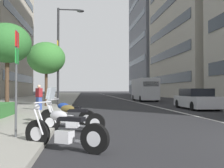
{
  "coord_description": "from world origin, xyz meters",
  "views": [
    {
      "loc": [
        -5.93,
        5.93,
        1.4
      ],
      "look_at": [
        17.79,
        3.26,
        1.92
      ],
      "focal_mm": 41.51,
      "sensor_mm": 36.0,
      "label": 1
    }
  ],
  "objects": [
    {
      "name": "street_tree_far_plaza",
      "position": [
        21.25,
        9.73,
        4.36
      ],
      "size": [
        2.81,
        2.81,
        5.42
      ],
      "color": "#473323",
      "rests_on": "sidewalk_right_plaza"
    },
    {
      "name": "street_tree_near_plaza_corner",
      "position": [
        8.98,
        10.12,
        3.97
      ],
      "size": [
        2.6,
        2.6,
        4.95
      ],
      "color": "#473323",
      "rests_on": "sidewalk_right_plaza"
    },
    {
      "name": "motorcycle_second_in_row",
      "position": [
        2.64,
        6.31,
        0.44
      ],
      "size": [
        0.81,
        2.12,
        1.48
      ],
      "rotation": [
        0.0,
        0.0,
        1.3
      ],
      "color": "black",
      "rests_on": "ground"
    },
    {
      "name": "motorcycle_by_sign_pole",
      "position": [
        0.15,
        6.37,
        0.43
      ],
      "size": [
        1.26,
        1.99,
        1.11
      ],
      "rotation": [
        0.0,
        0.0,
        1.03
      ],
      "color": "black",
      "rests_on": "ground"
    },
    {
      "name": "motorcycle_nearest_camera",
      "position": [
        3.8,
        6.54,
        0.45
      ],
      "size": [
        1.01,
        2.12,
        1.49
      ],
      "rotation": [
        0.0,
        0.0,
        1.18
      ],
      "color": "black",
      "rests_on": "ground"
    },
    {
      "name": "sidewalk_right_plaza",
      "position": [
        30.0,
        11.78,
        0.07
      ],
      "size": [
        160.0,
        9.86,
        0.15
      ],
      "primitive_type": "cube",
      "color": "gray",
      "rests_on": "ground"
    },
    {
      "name": "street_lamp_with_banners",
      "position": [
        15.06,
        7.61,
        4.85
      ],
      "size": [
        1.26,
        2.15,
        7.81
      ],
      "color": "#232326",
      "rests_on": "sidewalk_right_plaza"
    },
    {
      "name": "pedestrian_on_plaza",
      "position": [
        10.56,
        8.65,
        0.93
      ],
      "size": [
        0.47,
        0.46,
        1.56
      ],
      "rotation": [
        0.0,
        0.0,
        2.29
      ],
      "color": "#33478C",
      "rests_on": "sidewalk_right_plaza"
    },
    {
      "name": "delivery_van_ahead",
      "position": [
        25.1,
        -1.59,
        1.46
      ],
      "size": [
        5.86,
        2.2,
        2.74
      ],
      "rotation": [
        0.0,
        0.0,
        0.01
      ],
      "color": "#B7B7BC",
      "rests_on": "ground"
    },
    {
      "name": "office_tower_mid_left",
      "position": [
        64.82,
        -17.05,
        22.94
      ],
      "size": [
        22.96,
        16.49,
        45.88
      ],
      "color": "slate",
      "rests_on": "ground"
    },
    {
      "name": "street_tree_mid_sidewalk",
      "position": [
        14.58,
        8.77,
        3.84
      ],
      "size": [
        2.92,
        2.92,
        4.95
      ],
      "color": "#473323",
      "rests_on": "sidewalk_right_plaza"
    },
    {
      "name": "car_following_behind",
      "position": [
        11.96,
        -2.2,
        0.69
      ],
      "size": [
        4.69,
        2.05,
        1.48
      ],
      "rotation": [
        0.0,
        0.0,
        -0.04
      ],
      "color": "#B7B7BC",
      "rests_on": "ground"
    },
    {
      "name": "parking_sign_by_curb",
      "position": [
        1.17,
        7.69,
        1.93
      ],
      "size": [
        0.32,
        0.06,
        2.84
      ],
      "color": "#47494C",
      "rests_on": "sidewalk_right_plaza"
    },
    {
      "name": "lane_centre_stripe",
      "position": [
        35.0,
        0.0,
        0.0
      ],
      "size": [
        110.0,
        0.16,
        0.01
      ],
      "primitive_type": "cube",
      "color": "silver",
      "rests_on": "ground"
    }
  ]
}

